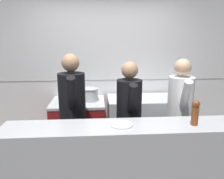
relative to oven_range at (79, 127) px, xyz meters
name	(u,v)px	position (x,y,z in m)	size (l,w,h in m)	color
wall_back_tiled	(105,71)	(0.46, 0.40, 0.86)	(8.00, 0.06, 2.60)	white
oven_range	(79,127)	(0.00, 0.00, 0.00)	(0.86, 0.71, 0.88)	maroon
prep_counter	(147,124)	(1.15, 0.00, 0.01)	(1.33, 0.65, 0.92)	#B7BABF
pass_counter	(134,167)	(0.71, -1.30, 0.05)	(2.79, 0.45, 0.98)	#B7BABF
stock_pot	(67,96)	(-0.17, 0.00, 0.53)	(0.26, 0.26, 0.17)	#2D2D33
sauce_pot	(91,94)	(0.21, 0.01, 0.55)	(0.25, 0.25, 0.21)	#B7BABF
mixing_bowl_steel	(131,96)	(0.86, -0.02, 0.52)	(0.27, 0.27, 0.09)	#B7BABF
plated_dish_main	(122,125)	(0.56, -1.29, 0.55)	(0.24, 0.24, 0.02)	white
pepper_mill	(195,112)	(1.33, -1.33, 0.69)	(0.08, 0.08, 0.27)	brown
chef_head_cook	(73,111)	(-0.01, -0.67, 0.50)	(0.38, 0.74, 1.69)	black
chef_sous	(129,116)	(0.72, -0.75, 0.45)	(0.32, 0.69, 1.60)	black
chef_line	(179,113)	(1.41, -0.71, 0.46)	(0.37, 0.71, 1.62)	black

